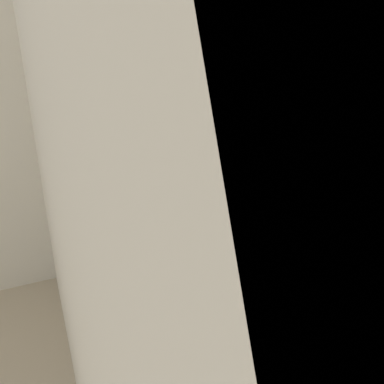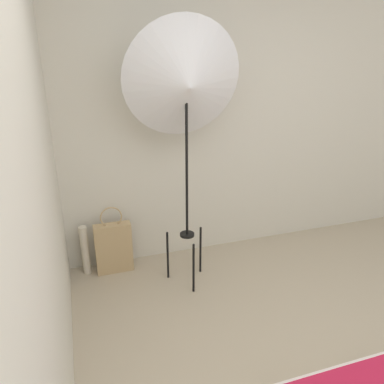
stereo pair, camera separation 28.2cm
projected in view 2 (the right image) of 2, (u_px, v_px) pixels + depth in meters
wall_back at (203, 123)px, 3.48m from camera, size 8.00×0.05×2.60m
wall_side_left at (40, 182)px, 1.99m from camera, size 0.05×8.00×2.60m
photo_umbrella at (186, 84)px, 2.76m from camera, size 0.93×0.43×2.19m
tote_bag at (114, 247)px, 3.43m from camera, size 0.33×0.11×0.65m
paper_roll at (85, 250)px, 3.41m from camera, size 0.07×0.07×0.47m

